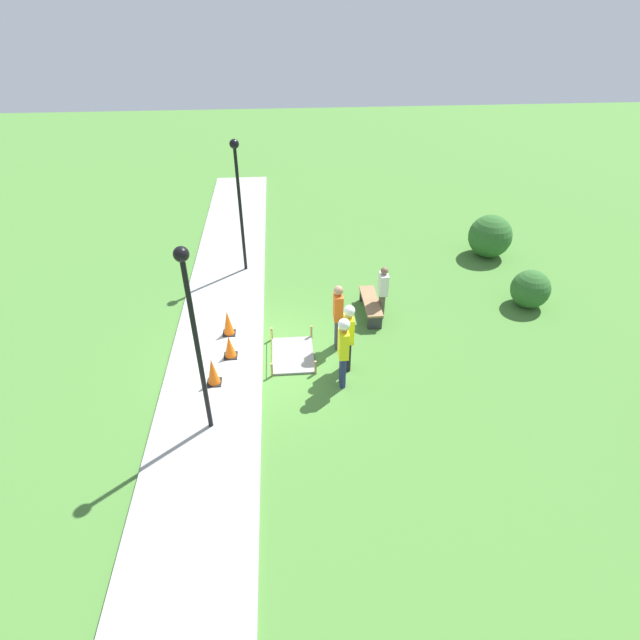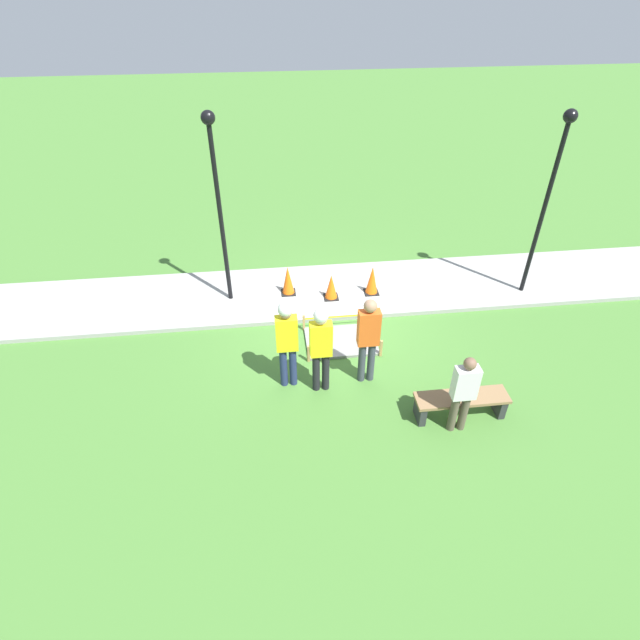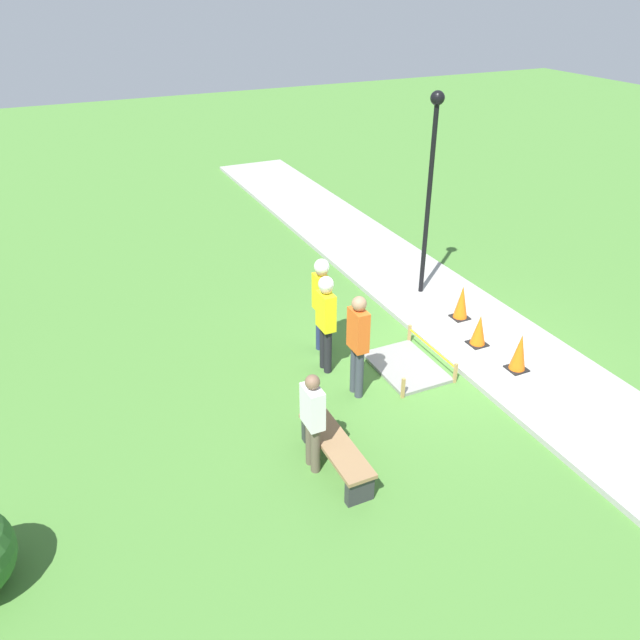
% 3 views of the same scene
% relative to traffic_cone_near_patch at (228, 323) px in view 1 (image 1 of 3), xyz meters
% --- Properties ---
extents(ground_plane, '(60.00, 60.00, 0.00)m').
position_rel_traffic_cone_near_patch_xyz_m(ground_plane, '(1.01, 0.92, -0.45)').
color(ground_plane, '#477A33').
extents(sidewalk, '(28.00, 2.37, 0.10)m').
position_rel_traffic_cone_near_patch_xyz_m(sidewalk, '(1.01, -0.27, -0.40)').
color(sidewalk, '#9E9E99').
rests_on(sidewalk, ground_plane).
extents(wet_concrete_patch, '(1.54, 1.12, 0.39)m').
position_rel_traffic_cone_near_patch_xyz_m(wet_concrete_patch, '(1.00, 1.69, -0.42)').
color(wet_concrete_patch, gray).
rests_on(wet_concrete_patch, ground_plane).
extents(traffic_cone_near_patch, '(0.34, 0.34, 0.72)m').
position_rel_traffic_cone_near_patch_xyz_m(traffic_cone_near_patch, '(0.00, 0.00, 0.00)').
color(traffic_cone_near_patch, black).
rests_on(traffic_cone_near_patch, sidewalk).
extents(traffic_cone_far_patch, '(0.34, 0.34, 0.62)m').
position_rel_traffic_cone_near_patch_xyz_m(traffic_cone_far_patch, '(1.00, 0.10, -0.05)').
color(traffic_cone_far_patch, black).
rests_on(traffic_cone_far_patch, sidewalk).
extents(traffic_cone_sidewalk_edge, '(0.34, 0.34, 0.72)m').
position_rel_traffic_cone_near_patch_xyz_m(traffic_cone_sidewalk_edge, '(1.99, -0.22, 0.00)').
color(traffic_cone_sidewalk_edge, black).
rests_on(traffic_cone_sidewalk_edge, sidewalk).
extents(park_bench, '(1.65, 0.44, 0.46)m').
position_rel_traffic_cone_near_patch_xyz_m(park_bench, '(-0.80, 4.01, -0.13)').
color(park_bench, '#2D2D33').
rests_on(park_bench, ground_plane).
extents(worker_supervisor, '(0.40, 0.27, 1.90)m').
position_rel_traffic_cone_near_patch_xyz_m(worker_supervisor, '(2.18, 2.83, 0.70)').
color(worker_supervisor, navy).
rests_on(worker_supervisor, ground_plane).
extents(worker_assistant, '(0.40, 0.27, 1.86)m').
position_rel_traffic_cone_near_patch_xyz_m(worker_assistant, '(1.59, 3.03, 0.67)').
color(worker_assistant, black).
rests_on(worker_assistant, ground_plane).
extents(bystander_in_orange_shirt, '(0.40, 0.24, 1.86)m').
position_rel_traffic_cone_near_patch_xyz_m(bystander_in_orange_shirt, '(0.69, 2.88, 0.61)').
color(bystander_in_orange_shirt, '#383D47').
rests_on(bystander_in_orange_shirt, ground_plane).
extents(bystander_in_gray_shirt, '(0.40, 0.22, 1.60)m').
position_rel_traffic_cone_near_patch_xyz_m(bystander_in_gray_shirt, '(-0.64, 4.30, 0.45)').
color(bystander_in_gray_shirt, brown).
rests_on(bystander_in_gray_shirt, ground_plane).
extents(lamppost_near, '(0.28, 0.28, 4.26)m').
position_rel_traffic_cone_near_patch_xyz_m(lamppost_near, '(3.38, -0.16, 2.40)').
color(lamppost_near, black).
rests_on(lamppost_near, sidewalk).
extents(lamppost_far, '(0.28, 0.28, 4.20)m').
position_rel_traffic_cone_near_patch_xyz_m(lamppost_far, '(-3.67, 0.30, 2.37)').
color(lamppost_far, black).
rests_on(lamppost_far, sidewalk).
extents(shrub_rounded_near, '(1.47, 1.47, 1.47)m').
position_rel_traffic_cone_near_patch_xyz_m(shrub_rounded_near, '(-4.14, 8.71, 0.28)').
color(shrub_rounded_near, '#2D6028').
rests_on(shrub_rounded_near, ground_plane).
extents(shrub_rounded_mid, '(1.13, 1.13, 1.13)m').
position_rel_traffic_cone_near_patch_xyz_m(shrub_rounded_mid, '(-0.87, 8.74, 0.11)').
color(shrub_rounded_mid, '#2D6028').
rests_on(shrub_rounded_mid, ground_plane).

